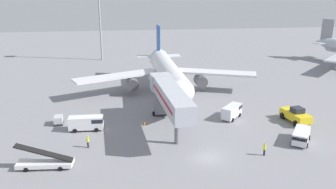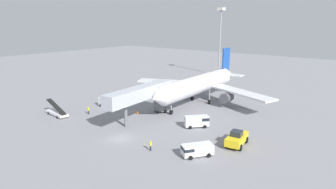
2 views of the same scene
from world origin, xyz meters
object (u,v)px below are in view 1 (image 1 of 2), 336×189
ground_crew_worker_midground (265,149)px  safety_cone_alpha (144,123)px  airplane_at_gate (167,72)px  pushback_tug (296,115)px  belt_loader_truck (45,162)px  service_van_outer_right (87,122)px  ground_crew_worker_foreground (88,141)px  service_van_near_center (232,111)px  service_van_far_right (301,136)px  apron_light_mast (99,2)px  jet_bridge (169,96)px  baggage_cart_rear_right (58,120)px

ground_crew_worker_midground → safety_cone_alpha: ground_crew_worker_midground is taller
airplane_at_gate → ground_crew_worker_midground: airplane_at_gate is taller
pushback_tug → ground_crew_worker_midground: size_ratio=3.26×
belt_loader_truck → service_van_outer_right: size_ratio=1.30×
airplane_at_gate → ground_crew_worker_foreground: (-14.89, -24.18, -3.95)m
service_van_near_center → ground_crew_worker_midground: (-0.08, -14.14, -0.33)m
service_van_outer_right → service_van_far_right: bearing=-16.2°
ground_crew_worker_foreground → airplane_at_gate: bearing=58.4°
pushback_tug → apron_light_mast: (-35.26, 58.79, 16.66)m
jet_bridge → service_van_outer_right: size_ratio=3.50×
airplane_at_gate → baggage_cart_rear_right: 25.56m
jet_bridge → ground_crew_worker_foreground: size_ratio=10.28×
safety_cone_alpha → apron_light_mast: apron_light_mast is taller
baggage_cart_rear_right → safety_cone_alpha: 14.45m
jet_bridge → belt_loader_truck: 20.69m
service_van_far_right → ground_crew_worker_midground: size_ratio=2.82×
pushback_tug → baggage_cart_rear_right: pushback_tug is taller
safety_cone_alpha → ground_crew_worker_midground: bearing=-40.1°
pushback_tug → service_van_outer_right: (-35.00, 1.54, 0.03)m
airplane_at_gate → jet_bridge: airplane_at_gate is taller
baggage_cart_rear_right → ground_crew_worker_foreground: bearing=-59.3°
airplane_at_gate → service_van_outer_right: (-15.52, -17.73, -3.63)m
jet_bridge → service_van_near_center: 12.93m
ground_crew_worker_foreground → service_van_outer_right: bearing=95.6°
apron_light_mast → service_van_near_center: bearing=-65.6°
airplane_at_gate → apron_light_mast: (-15.78, 39.52, 12.99)m
service_van_near_center → ground_crew_worker_foreground: bearing=-161.0°
service_van_outer_right → baggage_cart_rear_right: service_van_outer_right is taller
service_van_outer_right → safety_cone_alpha: size_ratio=7.27×
service_van_near_center → safety_cone_alpha: service_van_near_center is taller
service_van_near_center → baggage_cart_rear_right: 29.89m
jet_bridge → safety_cone_alpha: 6.89m
airplane_at_gate → apron_light_mast: bearing=111.8°
belt_loader_truck → service_van_outer_right: 12.26m
belt_loader_truck → baggage_cart_rear_right: bearing=93.0°
service_van_outer_right → safety_cone_alpha: (9.23, 0.82, -0.93)m
baggage_cart_rear_right → apron_light_mast: size_ratio=0.08×
belt_loader_truck → apron_light_mast: apron_light_mast is taller
airplane_at_gate → apron_light_mast: apron_light_mast is taller
jet_bridge → baggage_cart_rear_right: 19.28m
airplane_at_gate → service_van_near_center: airplane_at_gate is taller
airplane_at_gate → ground_crew_worker_midground: bearing=-72.9°
service_van_outer_right → apron_light_mast: size_ratio=0.21×
service_van_far_right → service_van_near_center: bearing=121.9°
jet_bridge → ground_crew_worker_midground: jet_bridge is taller
jet_bridge → baggage_cart_rear_right: jet_bridge is taller
pushback_tug → service_van_far_right: bearing=-113.0°
safety_cone_alpha → baggage_cart_rear_right: bearing=170.9°
belt_loader_truck → baggage_cart_rear_right: 14.60m
pushback_tug → safety_cone_alpha: size_ratio=8.00×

